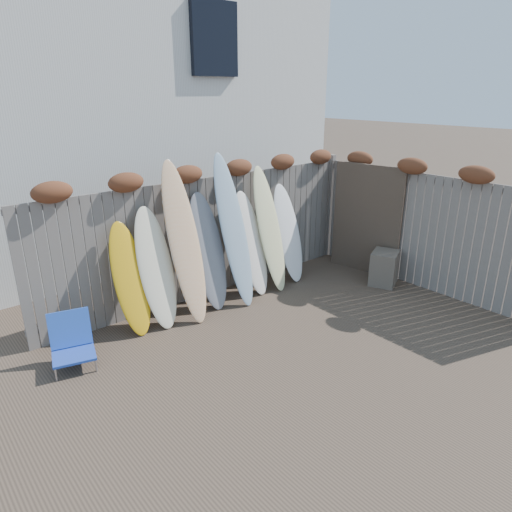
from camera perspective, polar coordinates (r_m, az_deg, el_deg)
ground at (r=6.41m, az=7.05°, el=-11.30°), size 80.00×80.00×0.00m
back_fence at (r=7.64m, az=-5.43°, el=3.76°), size 6.05×0.28×2.24m
right_fence at (r=8.37m, az=20.34°, el=3.75°), size 0.28×4.40×2.24m
house at (r=11.14m, az=-16.64°, el=18.72°), size 8.50×5.50×6.33m
beach_chair at (r=6.33m, az=-22.03°, el=-9.91°), size 0.63×0.66×0.68m
wooden_crate at (r=8.52m, az=15.73°, el=-1.43°), size 0.65×0.61×0.61m
lattice_panel at (r=8.82m, az=13.65°, el=4.45°), size 0.29×1.36×2.05m
surfboard_0 at (r=6.68m, az=-15.45°, el=-2.81°), size 0.49×0.59×1.61m
surfboard_1 at (r=6.78m, az=-12.40°, el=-1.50°), size 0.55×0.65×1.76m
surfboard_2 at (r=6.84m, az=-8.95°, el=1.67°), size 0.52×0.85×2.38m
surfboard_3 at (r=7.24m, az=-5.99°, el=0.57°), size 0.58×0.69×1.83m
surfboard_4 at (r=7.31m, az=-2.83°, el=3.22°), size 0.46×0.84×2.40m
surfboard_5 at (r=7.72m, az=-0.58°, el=1.58°), size 0.57×0.66×1.74m
surfboard_6 at (r=7.87m, az=1.70°, el=3.38°), size 0.46×0.75×2.11m
surfboard_7 at (r=8.29m, az=4.05°, el=2.86°), size 0.53×0.63×1.74m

